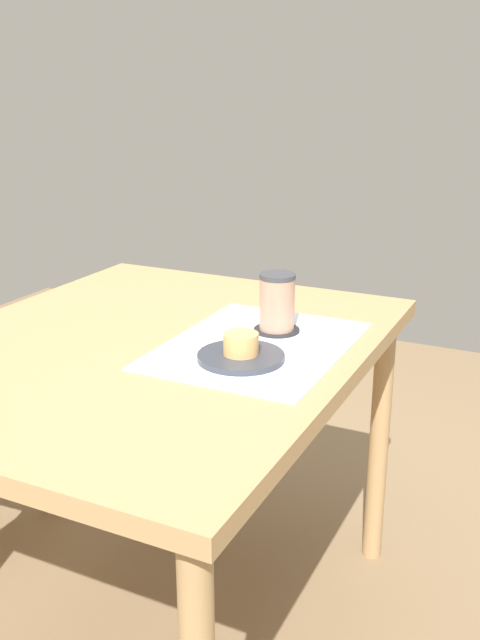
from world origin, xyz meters
The scene contains 7 objects.
ground_plane centered at (0.00, 0.00, -0.01)m, with size 4.40×4.40×0.02m, color #846B4C.
dining_table centered at (0.00, 0.00, 0.64)m, with size 1.07×0.87×0.72m.
placemat centered at (0.07, -0.22, 0.72)m, with size 0.46×0.35×0.00m, color white.
pastry_plate centered at (-0.02, -0.22, 0.73)m, with size 0.17×0.17×0.01m, color #333842.
pastry centered at (-0.02, -0.22, 0.75)m, with size 0.07×0.07×0.04m, color #E0A860.
coffee_coaster centered at (0.17, -0.22, 0.72)m, with size 0.10×0.10×0.01m, color #232328.
coffee_mug centered at (0.17, -0.22, 0.79)m, with size 0.11×0.08×0.12m.
Camera 1 is at (-1.16, -0.78, 1.23)m, focal length 40.00 mm.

